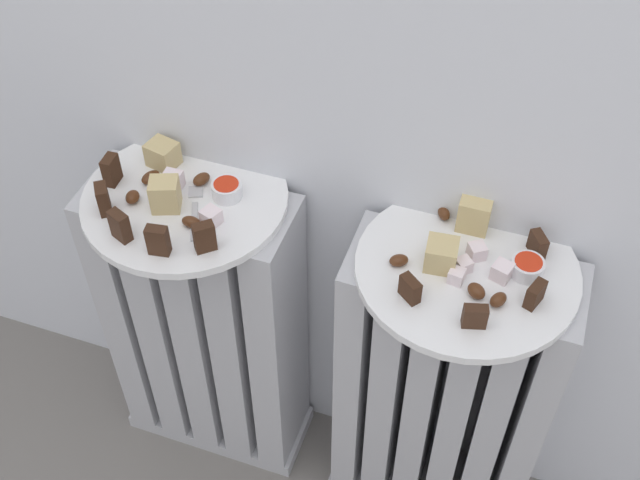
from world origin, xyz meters
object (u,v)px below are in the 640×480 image
Objects in this scene: plate_left at (185,199)px; fork at (195,208)px; jam_bowl_right at (527,267)px; radiator_left at (207,331)px; radiator_right at (441,398)px; jam_bowl_left at (227,189)px; plate_right at (467,269)px.

fork is (0.02, -0.02, 0.01)m from plate_left.
jam_bowl_right reaches higher than fork.
radiator_left is 2.02× the size of plate_left.
fork is (-0.45, -0.03, -0.01)m from jam_bowl_right.
radiator_left is at bearing 135.00° from plate_left.
radiator_right is 13.77× the size of jam_bowl_right.
plate_left is 6.80× the size of jam_bowl_right.
plate_left is 0.03m from fork.
radiator_left is at bearing 180.00° from radiator_right.
radiator_left is 0.33m from jam_bowl_left.
jam_bowl_left is (-0.34, 0.02, 0.02)m from plate_right.
jam_bowl_right is at bearing 1.61° from radiator_left.
jam_bowl_right is at bearing -0.87° from jam_bowl_left.
radiator_left is at bearing 180.00° from plate_right.
radiator_right is 0.49m from fork.
jam_bowl_left is at bearing 176.73° from plate_right.
radiator_left is 0.40m from radiator_right.
plate_right is at bearing 0.00° from plate_left.
plate_right reaches higher than radiator_right.
radiator_right is at bearing 0.00° from plate_left.
jam_bowl_right is 0.42× the size of fork.
plate_left is at bearing -45.00° from radiator_left.
jam_bowl_right is at bearing 1.61° from plate_left.
fork is (0.02, -0.02, 0.31)m from radiator_left.
fork is at bearing -37.27° from plate_left.
radiator_left is at bearing -178.39° from jam_bowl_right.
plate_right is at bearing 2.89° from fork.
radiator_right is at bearing 2.89° from fork.
jam_bowl_left is (0.06, 0.02, 0.32)m from radiator_left.
plate_right is (0.40, 0.00, 0.00)m from plate_left.
radiator_left is 5.73× the size of fork.
fork reaches higher than plate_left.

